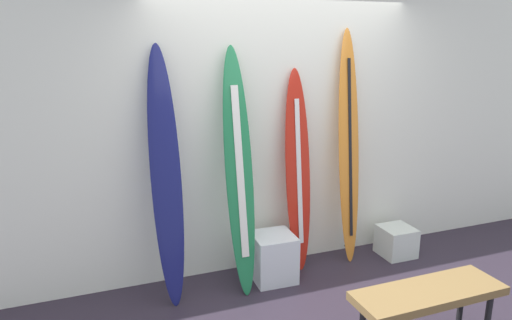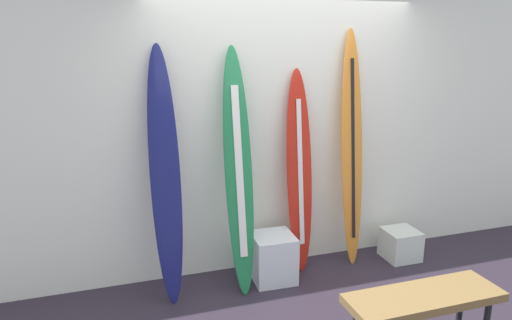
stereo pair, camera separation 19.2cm
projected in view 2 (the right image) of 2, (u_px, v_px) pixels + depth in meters
The scene contains 8 objects.
wall_back at pixel (281, 121), 4.39m from camera, with size 7.20×0.20×2.80m, color white.
surfboard_navy at pixel (165, 178), 3.80m from camera, with size 0.26×0.47×2.13m.
surfboard_emerald at pixel (239, 173), 3.96m from camera, with size 0.27×0.52×2.12m.
surfboard_crimson at pixel (299, 174), 4.30m from camera, with size 0.26×0.28×1.91m.
surfboard_sunset at pixel (352, 152), 4.41m from camera, with size 0.23×0.31×2.26m.
display_block_left at pixel (400, 244), 4.67m from camera, with size 0.33×0.33×0.30m.
display_block_center at pixel (273, 257), 4.23m from camera, with size 0.38×0.38×0.43m.
bench at pixel (424, 301), 3.15m from camera, with size 1.10×0.36×0.48m.
Camera 2 is at (-1.56, -2.76, 2.14)m, focal length 32.45 mm.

